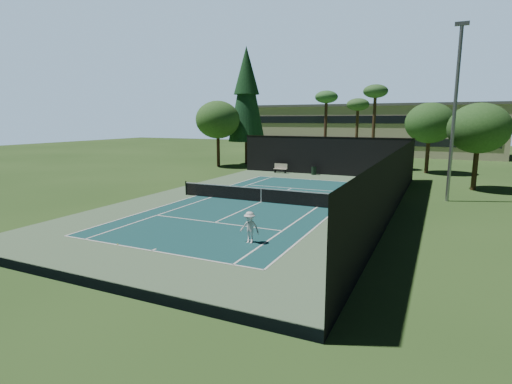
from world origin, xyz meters
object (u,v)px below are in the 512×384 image
Objects in this scene: tennis_net at (261,194)px; trash_bin at (314,170)px; tennis_ball_b at (275,194)px; tennis_ball_d at (218,185)px; tennis_ball_c at (310,196)px; tennis_ball_a at (118,244)px; park_bench at (281,168)px; player at (250,227)px.

trash_bin is (-0.80, 15.47, -0.08)m from tennis_net.
tennis_ball_b is 6.52m from tennis_ball_d.
tennis_net is at bearing -126.52° from tennis_ball_c.
tennis_ball_a is 15.98m from tennis_ball_c.
tennis_ball_c is 13.88m from park_bench.
park_bench is 1.59× the size of trash_bin.
tennis_ball_c reaches higher than tennis_ball_d.
tennis_ball_c is 0.05× the size of park_bench.
park_bench is (-8.01, 24.30, -0.22)m from player.
tennis_ball_a is at bearing -84.64° from park_bench.
tennis_net is 8.14m from tennis_ball_d.
tennis_ball_b is 12.98m from park_bench.
tennis_ball_d is at bearing 126.69° from player.
tennis_ball_a is (-5.46, -2.91, -0.73)m from player.
tennis_ball_a is 27.34m from park_bench.
tennis_ball_a and tennis_ball_c have the same top height.
player is at bearing -85.89° from tennis_ball_c.
player is 25.38× the size of tennis_ball_d.
tennis_ball_d is at bearing 104.83° from tennis_ball_a.
tennis_net is 178.01× the size of tennis_ball_a.
tennis_ball_a reaches higher than tennis_ball_d.
trash_bin is at bearing 87.47° from tennis_ball_a.
tennis_ball_c is (-0.89, 12.40, -0.73)m from player.
park_bench reaches higher than tennis_ball_d.
tennis_ball_b is (1.83, 15.02, -0.00)m from tennis_ball_a.
tennis_ball_a is 0.08× the size of trash_bin.
park_bench reaches higher than tennis_ball_c.
tennis_ball_c is at bearing -74.40° from trash_bin.
trash_bin reaches higher than tennis_ball_c.
tennis_net is at bearing -37.34° from tennis_ball_d.
tennis_ball_d is 10.61m from park_bench.
park_bench is at bearing -178.27° from trash_bin.
trash_bin is at bearing 101.06° from player.
player is at bearing -73.34° from tennis_ball_b.
tennis_net is at bearing -87.03° from trash_bin.
trash_bin is (5.65, 10.54, 0.45)m from tennis_ball_d.
park_bench is (-7.12, 11.90, 0.51)m from tennis_ball_c.
tennis_net is 187.63× the size of tennis_ball_b.
tennis_ball_b is (-0.18, 3.15, -0.52)m from tennis_net.
tennis_ball_c is at bearing 53.48° from tennis_net.
tennis_ball_d is at bearing 170.70° from tennis_ball_c.
tennis_ball_a is (-2.01, -11.87, -0.52)m from tennis_net.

